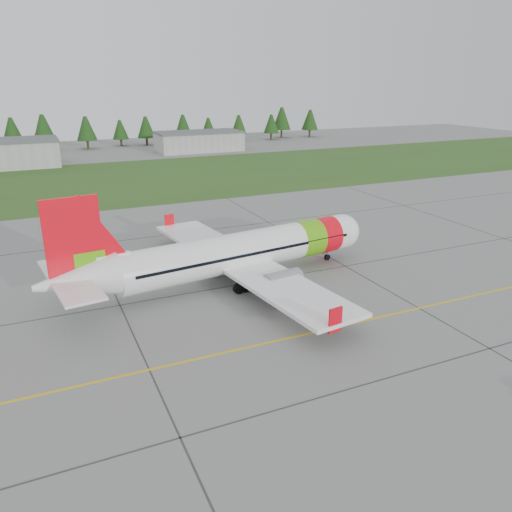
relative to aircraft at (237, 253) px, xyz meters
name	(u,v)px	position (x,y,z in m)	size (l,w,h in m)	color
ground	(386,378)	(2.75, -21.03, -3.12)	(320.00, 320.00, 0.00)	gray
aircraft	(237,253)	(0.00, 0.00, 0.00)	(35.64, 33.12, 10.82)	white
grass_strip	(140,179)	(2.75, 60.97, -3.11)	(320.00, 50.00, 0.03)	#30561E
taxi_guideline	(326,329)	(2.75, -13.03, -3.11)	(120.00, 0.25, 0.02)	gold
hangar_east	(199,142)	(27.75, 96.97, -0.52)	(24.00, 12.00, 5.20)	#A8A8A3
treeline	(100,131)	(2.75, 116.97, 1.88)	(160.00, 8.00, 10.00)	#1C3F14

